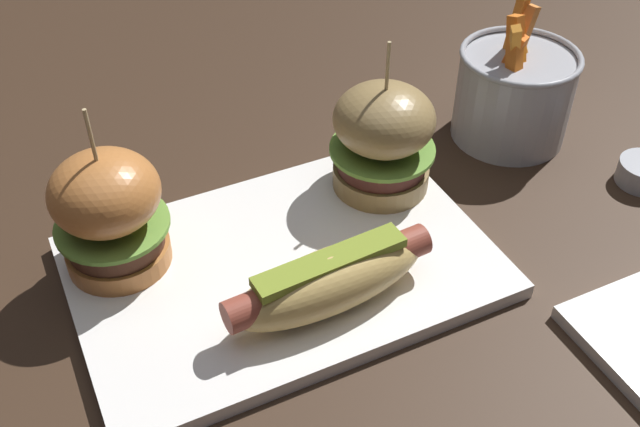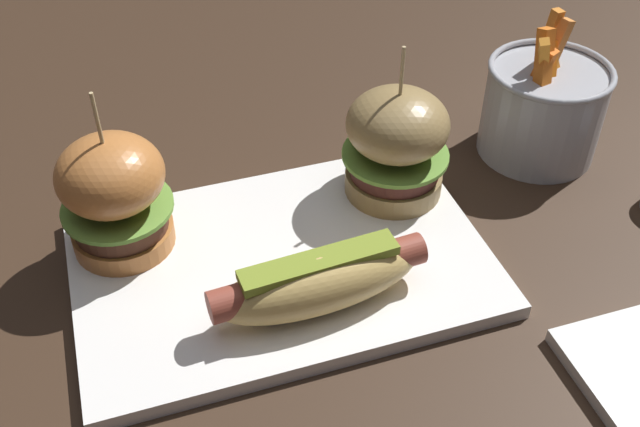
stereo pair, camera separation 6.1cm
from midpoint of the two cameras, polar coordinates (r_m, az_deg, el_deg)
The scene contains 6 objects.
ground_plane at distance 0.64m, azimuth -0.21°, elevation -4.40°, with size 3.00×3.00×0.00m, color #382619.
platter_main at distance 0.64m, azimuth -0.22°, elevation -3.96°, with size 0.35×0.23×0.01m, color white.
hot_dog at distance 0.58m, azimuth 3.00°, elevation -5.23°, with size 0.18×0.06×0.05m.
slider_left at distance 0.63m, azimuth -12.80°, elevation 1.35°, with size 0.09×0.09×0.15m.
slider_right at distance 0.68m, azimuth 8.46°, elevation 5.26°, with size 0.10×0.10×0.15m.
fries_bucket at distance 0.79m, azimuth 18.88°, elevation 7.56°, with size 0.12×0.12×0.15m.
Camera 2 is at (-0.11, -0.44, 0.46)m, focal length 41.77 mm.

